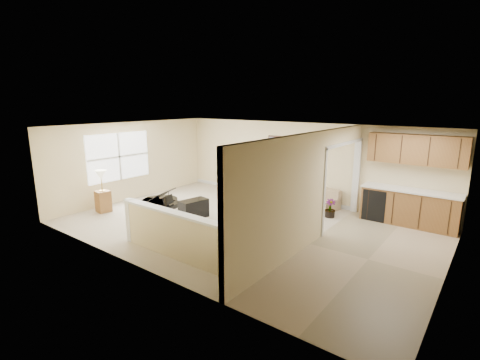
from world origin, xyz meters
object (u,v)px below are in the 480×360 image
Objects in this scene: lamp_stand at (103,194)px; piano_bench at (194,209)px; palm_plant at (250,180)px; piano at (156,191)px; small_plant at (330,210)px; loveseat at (315,197)px; accent_table at (256,186)px.

piano_bench is at bearing 25.28° from lamp_stand.
palm_plant reaches higher than lamp_stand.
piano is 1.41× the size of lamp_stand.
small_plant is (2.94, 2.33, -0.04)m from piano_bench.
small_plant is at bearing 32.81° from lamp_stand.
loveseat is at bearing 15.88° from palm_plant.
loveseat reaches higher than small_plant.
small_plant is 6.47m from lamp_stand.
piano_bench is at bearing -94.50° from palm_plant.
accent_table is at bearing 36.20° from piano.
accent_table is 0.29m from palm_plant.
piano is 1.65m from piano_bench.
piano is 2.45× the size of accent_table.
lamp_stand is at bearing -154.72° from piano_bench.
lamp_stand reaches higher than small_plant.
piano_bench is 2.44m from palm_plant.
palm_plant reaches higher than loveseat.
accent_table is at bearing 83.33° from piano_bench.
palm_plant is 2.76× the size of small_plant.
loveseat is (3.83, 2.90, -0.21)m from piano.
piano reaches higher than loveseat.
piano is 3.16m from accent_table.
palm_plant reaches higher than small_plant.
palm_plant is (1.82, 2.33, 0.15)m from piano.
piano_bench is at bearing -141.68° from small_plant.
loveseat reaches higher than accent_table.
lamp_stand reaches higher than piano_bench.
accent_table is 1.38× the size of small_plant.
loveseat is 0.99m from small_plant.
loveseat is 1.95m from accent_table.
small_plant is (4.58, 2.25, -0.29)m from piano.
piano_bench is 3.70m from loveseat.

